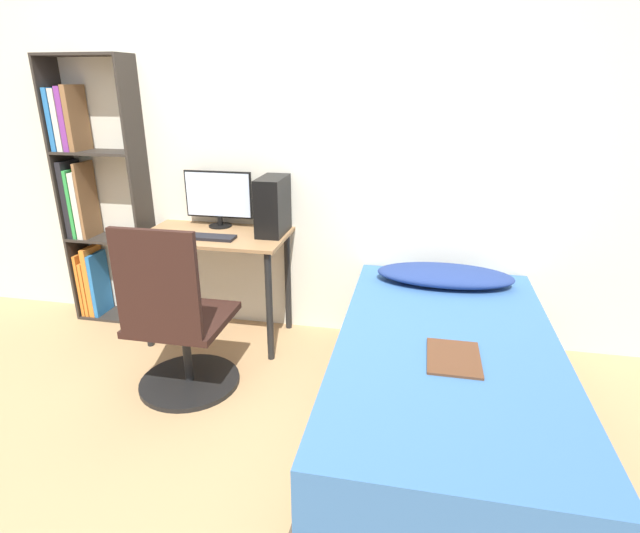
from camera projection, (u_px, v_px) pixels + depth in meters
The scene contains 11 objects.
ground_plane at pixel (196, 437), 2.58m from camera, with size 14.00×14.00×0.00m, color tan.
wall_back at pixel (266, 156), 3.39m from camera, with size 8.00×0.05×2.50m.
desk at pixel (216, 253), 3.38m from camera, with size 0.97×0.55×0.77m.
bookshelf at pixel (90, 200), 3.61m from camera, with size 0.61×0.25×1.90m.
office_chair at pixel (179, 333), 2.83m from camera, with size 0.60×0.60×1.04m.
bed at pixel (443, 387), 2.54m from camera, with size 1.11×2.04×0.53m.
pillow at pixel (445, 275), 3.13m from camera, with size 0.84×0.36×0.11m.
magazine at pixel (454, 358), 2.29m from camera, with size 0.24×0.32×0.01m.
monitor at pixel (218, 197), 3.43m from camera, with size 0.48×0.16×0.39m.
keyboard at pixel (208, 237), 3.23m from camera, with size 0.35×0.12×0.02m.
pc_tower at pixel (273, 206), 3.28m from camera, with size 0.16×0.33×0.38m.
Camera 1 is at (1.05, -1.94, 1.73)m, focal length 28.00 mm.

